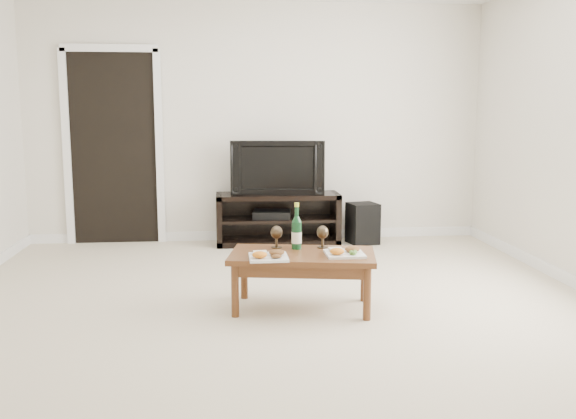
% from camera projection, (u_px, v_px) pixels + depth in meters
% --- Properties ---
extents(floor, '(5.50, 5.50, 0.00)m').
position_uv_depth(floor, '(278.00, 317.00, 4.55)').
color(floor, beige).
rests_on(floor, ground).
extents(back_wall, '(5.00, 0.04, 2.60)m').
position_uv_depth(back_wall, '(257.00, 123.00, 7.06)').
color(back_wall, silver).
rests_on(back_wall, ground).
extents(doorway, '(0.90, 0.02, 2.05)m').
position_uv_depth(doorway, '(114.00, 149.00, 6.92)').
color(doorway, black).
rests_on(doorway, ground).
extents(media_console, '(1.33, 0.45, 0.55)m').
position_uv_depth(media_console, '(278.00, 219.00, 6.98)').
color(media_console, black).
rests_on(media_console, ground).
extents(television, '(1.01, 0.24, 0.58)m').
position_uv_depth(television, '(278.00, 167.00, 6.89)').
color(television, black).
rests_on(television, media_console).
extents(av_receiver, '(0.43, 0.35, 0.08)m').
position_uv_depth(av_receiver, '(272.00, 214.00, 6.95)').
color(av_receiver, black).
rests_on(av_receiver, media_console).
extents(subwoofer, '(0.35, 0.35, 0.44)m').
position_uv_depth(subwoofer, '(363.00, 223.00, 6.99)').
color(subwoofer, black).
rests_on(subwoofer, ground).
extents(coffee_table, '(1.13, 0.74, 0.42)m').
position_uv_depth(coffee_table, '(302.00, 281.00, 4.71)').
color(coffee_table, brown).
rests_on(coffee_table, ground).
extents(plate_left, '(0.27, 0.27, 0.07)m').
position_uv_depth(plate_left, '(268.00, 254.00, 4.49)').
color(plate_left, white).
rests_on(plate_left, coffee_table).
extents(plate_right, '(0.27, 0.27, 0.07)m').
position_uv_depth(plate_right, '(345.00, 250.00, 4.60)').
color(plate_right, white).
rests_on(plate_right, coffee_table).
extents(wine_bottle, '(0.07, 0.07, 0.35)m').
position_uv_depth(wine_bottle, '(297.00, 226.00, 4.78)').
color(wine_bottle, '#0F381A').
rests_on(wine_bottle, coffee_table).
extents(goblet_left, '(0.09, 0.09, 0.17)m').
position_uv_depth(goblet_left, '(277.00, 237.00, 4.83)').
color(goblet_left, '#382D1E').
rests_on(goblet_left, coffee_table).
extents(goblet_right, '(0.09, 0.09, 0.17)m').
position_uv_depth(goblet_right, '(323.00, 237.00, 4.83)').
color(goblet_right, '#382D1E').
rests_on(goblet_right, coffee_table).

